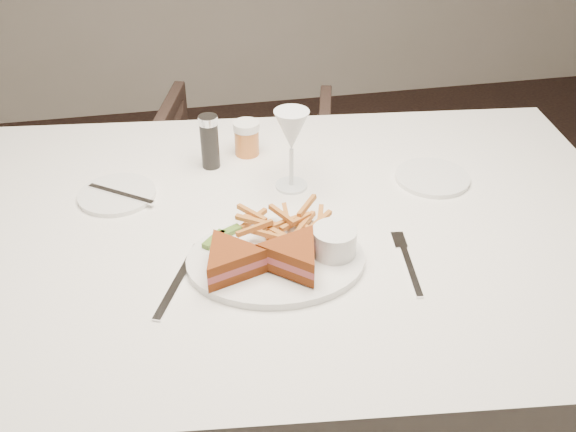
# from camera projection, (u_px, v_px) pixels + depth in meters

# --- Properties ---
(table) EXTENTS (1.51, 1.10, 0.75)m
(table) POSITION_uv_depth(u_px,v_px,m) (284.00, 356.00, 1.47)
(table) COLOR white
(table) RESTS_ON ground
(chair_far) EXTENTS (0.71, 0.69, 0.61)m
(chair_far) POSITION_uv_depth(u_px,v_px,m) (245.00, 175.00, 2.27)
(chair_far) COLOR #423029
(chair_far) RESTS_ON ground
(table_setting) EXTENTS (0.83, 0.68, 0.18)m
(table_setting) POSITION_uv_depth(u_px,v_px,m) (276.00, 217.00, 1.21)
(table_setting) COLOR white
(table_setting) RESTS_ON table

